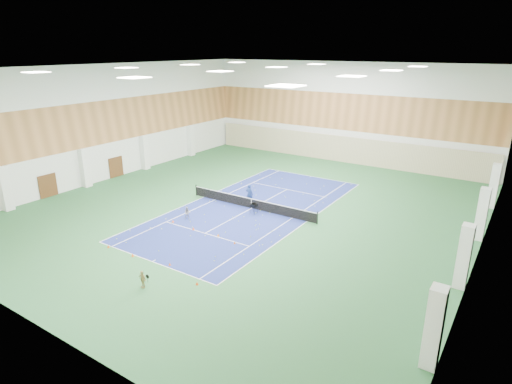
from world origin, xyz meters
TOP-DOWN VIEW (x-y plane):
  - ground at (0.00, 0.00)m, footprint 40.00×40.00m
  - room_shell at (0.00, 0.00)m, footprint 36.00×40.00m
  - wood_cladding at (0.00, 0.00)m, footprint 36.00×40.00m
  - ceiling_light_grid at (0.00, 0.00)m, footprint 21.40×25.40m
  - court_surface at (0.00, 0.00)m, footprint 10.97×23.77m
  - tennis_balls_scatter at (0.00, 0.00)m, footprint 10.57×22.77m
  - tennis_net at (0.00, 0.00)m, footprint 12.80×0.10m
  - back_curtain at (0.00, 19.75)m, footprint 35.40×0.16m
  - door_left_a at (-17.92, -8.00)m, footprint 0.08×1.80m
  - door_left_b at (-17.92, 0.00)m, footprint 0.08×1.80m
  - coach at (-0.88, 0.99)m, footprint 0.70×0.48m
  - child_court at (-3.13, -4.90)m, footprint 0.63×0.61m
  - child_apron at (1.93, -14.45)m, footprint 0.67×0.34m
  - ball_cart at (0.84, -0.90)m, footprint 0.55×0.55m
  - cone_svc_a at (-3.59, -6.16)m, footprint 0.18×0.18m
  - cone_svc_b at (-1.20, -6.39)m, footprint 0.21×0.21m
  - cone_svc_c at (1.16, -6.25)m, footprint 0.19×0.19m
  - cone_svc_d at (2.98, -6.63)m, footprint 0.17×0.17m
  - cone_base_a at (-4.20, -12.09)m, footprint 0.19×0.19m
  - cone_base_b at (-1.68, -12.07)m, footprint 0.20×0.20m
  - cone_base_c at (1.33, -11.59)m, footprint 0.17×0.17m
  - cone_base_d at (4.42, -12.46)m, footprint 0.19×0.19m

SIDE VIEW (x-z plane):
  - ground at x=0.00m, z-range 0.00..0.00m
  - court_surface at x=0.00m, z-range 0.00..0.01m
  - tennis_balls_scatter at x=0.00m, z-range 0.01..0.08m
  - cone_svc_d at x=2.98m, z-range 0.00..0.19m
  - cone_base_c at x=1.33m, z-range 0.00..0.19m
  - cone_svc_a at x=-3.59m, z-range 0.00..0.20m
  - cone_base_d at x=4.42m, z-range 0.00..0.21m
  - cone_base_a at x=-4.20m, z-range 0.00..0.21m
  - cone_svc_c at x=1.16m, z-range 0.00..0.21m
  - cone_base_b at x=-1.68m, z-range 0.00..0.22m
  - cone_svc_b at x=-1.20m, z-range 0.00..0.23m
  - ball_cart at x=0.84m, z-range 0.00..0.90m
  - child_court at x=-3.13m, z-range 0.00..1.03m
  - tennis_net at x=0.00m, z-range 0.00..1.10m
  - child_apron at x=1.93m, z-range 0.00..1.11m
  - coach at x=-0.88m, z-range 0.00..1.84m
  - door_left_a at x=-17.92m, z-range 0.00..2.20m
  - door_left_b at x=-17.92m, z-range 0.00..2.20m
  - back_curtain at x=0.00m, z-range 0.00..3.20m
  - room_shell at x=0.00m, z-range 0.00..12.00m
  - wood_cladding at x=0.00m, z-range 4.00..12.00m
  - ceiling_light_grid at x=0.00m, z-range 11.89..11.95m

